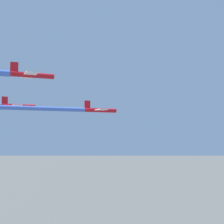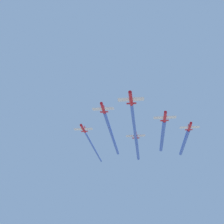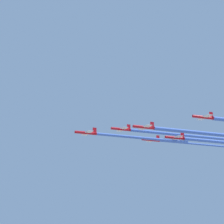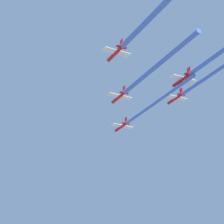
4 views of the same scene
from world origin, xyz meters
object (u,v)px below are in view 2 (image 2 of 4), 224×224
jet_4 (136,135)px  jet_0 (131,99)px  jet_1 (165,117)px  jet_5 (83,129)px  jet_2 (103,108)px  jet_3 (190,127)px

jet_4 → jet_0: bearing=90.0°
jet_0 → jet_4: 33.84m
jet_0 → jet_4: size_ratio=1.00×
jet_1 → jet_5: size_ratio=1.00×
jet_0 → jet_4: jet_4 is taller
jet_2 → jet_3: bearing=-150.5°
jet_1 → jet_3: bearing=-120.5°
jet_3 → jet_0: bearing=59.5°
jet_1 → jet_5: 34.48m
jet_4 → jet_5: 20.19m
jet_3 → jet_5: 39.80m
jet_0 → jet_4: bearing=-90.0°
jet_1 → jet_3: jet_3 is taller
jet_2 → jet_3: jet_2 is taller
jet_1 → jet_3: 19.79m
jet_5 → jet_3: bearing=-180.0°
jet_0 → jet_2: size_ratio=1.00×
jet_1 → jet_2: size_ratio=1.00×
jet_1 → jet_4: jet_4 is taller
jet_3 → jet_1: bearing=59.5°
jet_4 → jet_1: bearing=120.5°
jet_2 → jet_4: 20.02m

